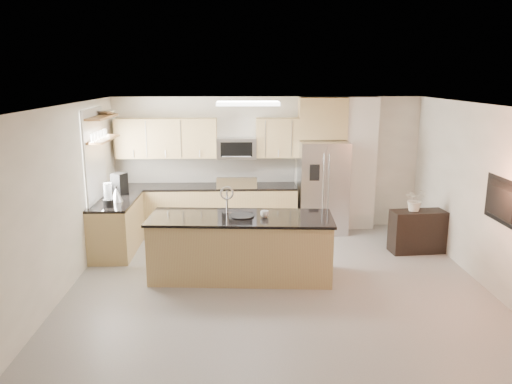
{
  "coord_description": "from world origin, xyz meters",
  "views": [
    {
      "loc": [
        -0.53,
        -6.5,
        3.0
      ],
      "look_at": [
        -0.28,
        1.3,
        1.17
      ],
      "focal_mm": 35.0,
      "sensor_mm": 36.0,
      "label": 1
    }
  ],
  "objects_px": {
    "range": "(237,208)",
    "platter": "(241,216)",
    "coffee_maker": "(119,184)",
    "bowl": "(105,112)",
    "cup": "(265,214)",
    "kettle": "(116,195)",
    "television": "(500,203)",
    "microwave": "(237,148)",
    "refrigerator": "(322,187)",
    "island": "(241,246)",
    "flower_vase": "(416,194)",
    "blender": "(108,196)",
    "credenza": "(417,231)"
  },
  "relations": [
    {
      "from": "range",
      "to": "platter",
      "type": "height_order",
      "value": "range"
    },
    {
      "from": "bowl",
      "to": "refrigerator",
      "type": "bearing_deg",
      "value": 9.18
    },
    {
      "from": "kettle",
      "to": "flower_vase",
      "type": "bearing_deg",
      "value": -1.01
    },
    {
      "from": "credenza",
      "to": "bowl",
      "type": "xyz_separation_m",
      "value": [
        -5.37,
        0.61,
        2.02
      ]
    },
    {
      "from": "blender",
      "to": "coffee_maker",
      "type": "distance_m",
      "value": 0.87
    },
    {
      "from": "kettle",
      "to": "cup",
      "type": "bearing_deg",
      "value": -24.84
    },
    {
      "from": "flower_vase",
      "to": "television",
      "type": "xyz_separation_m",
      "value": [
        0.46,
        -1.85,
        0.31
      ]
    },
    {
      "from": "coffee_maker",
      "to": "flower_vase",
      "type": "height_order",
      "value": "flower_vase"
    },
    {
      "from": "range",
      "to": "cup",
      "type": "relative_size",
      "value": 9.03
    },
    {
      "from": "microwave",
      "to": "kettle",
      "type": "xyz_separation_m",
      "value": [
        -2.02,
        -1.31,
        -0.59
      ]
    },
    {
      "from": "coffee_maker",
      "to": "bowl",
      "type": "relative_size",
      "value": 0.98
    },
    {
      "from": "refrigerator",
      "to": "flower_vase",
      "type": "relative_size",
      "value": 2.97
    },
    {
      "from": "cup",
      "to": "platter",
      "type": "bearing_deg",
      "value": 173.14
    },
    {
      "from": "microwave",
      "to": "island",
      "type": "bearing_deg",
      "value": -88.34
    },
    {
      "from": "bowl",
      "to": "coffee_maker",
      "type": "bearing_deg",
      "value": 12.96
    },
    {
      "from": "platter",
      "to": "television",
      "type": "relative_size",
      "value": 0.35
    },
    {
      "from": "flower_vase",
      "to": "microwave",
      "type": "bearing_deg",
      "value": 155.38
    },
    {
      "from": "kettle",
      "to": "refrigerator",
      "type": "bearing_deg",
      "value": 17.14
    },
    {
      "from": "flower_vase",
      "to": "coffee_maker",
      "type": "bearing_deg",
      "value": 173.02
    },
    {
      "from": "bowl",
      "to": "flower_vase",
      "type": "height_order",
      "value": "bowl"
    },
    {
      "from": "range",
      "to": "microwave",
      "type": "relative_size",
      "value": 1.5
    },
    {
      "from": "range",
      "to": "refrigerator",
      "type": "xyz_separation_m",
      "value": [
        1.66,
        -0.05,
        0.42
      ]
    },
    {
      "from": "bowl",
      "to": "television",
      "type": "bearing_deg",
      "value": -22.98
    },
    {
      "from": "television",
      "to": "range",
      "type": "bearing_deg",
      "value": 48.36
    },
    {
      "from": "microwave",
      "to": "refrigerator",
      "type": "xyz_separation_m",
      "value": [
        1.66,
        -0.17,
        -0.74
      ]
    },
    {
      "from": "range",
      "to": "island",
      "type": "distance_m",
      "value": 2.27
    },
    {
      "from": "range",
      "to": "television",
      "type": "relative_size",
      "value": 1.06
    },
    {
      "from": "cup",
      "to": "coffee_maker",
      "type": "bearing_deg",
      "value": 146.4
    },
    {
      "from": "television",
      "to": "island",
      "type": "bearing_deg",
      "value": 76.16
    },
    {
      "from": "refrigerator",
      "to": "bowl",
      "type": "bearing_deg",
      "value": -170.82
    },
    {
      "from": "island",
      "to": "cup",
      "type": "xyz_separation_m",
      "value": [
        0.36,
        -0.04,
        0.52
      ]
    },
    {
      "from": "coffee_maker",
      "to": "flower_vase",
      "type": "xyz_separation_m",
      "value": [
        5.14,
        -0.63,
        -0.07
      ]
    },
    {
      "from": "microwave",
      "to": "bowl",
      "type": "distance_m",
      "value": 2.51
    },
    {
      "from": "platter",
      "to": "blender",
      "type": "bearing_deg",
      "value": 160.5
    },
    {
      "from": "range",
      "to": "credenza",
      "type": "distance_m",
      "value": 3.38
    },
    {
      "from": "range",
      "to": "flower_vase",
      "type": "xyz_separation_m",
      "value": [
        3.05,
        -1.27,
        0.56
      ]
    },
    {
      "from": "range",
      "to": "flower_vase",
      "type": "relative_size",
      "value": 1.9
    },
    {
      "from": "cup",
      "to": "coffee_maker",
      "type": "distance_m",
      "value": 3.03
    },
    {
      "from": "cup",
      "to": "platter",
      "type": "relative_size",
      "value": 0.34
    },
    {
      "from": "island",
      "to": "coffee_maker",
      "type": "height_order",
      "value": "island"
    },
    {
      "from": "range",
      "to": "platter",
      "type": "distance_m",
      "value": 2.33
    },
    {
      "from": "cup",
      "to": "blender",
      "type": "distance_m",
      "value": 2.63
    },
    {
      "from": "cup",
      "to": "kettle",
      "type": "relative_size",
      "value": 0.47
    },
    {
      "from": "blender",
      "to": "television",
      "type": "height_order",
      "value": "television"
    },
    {
      "from": "platter",
      "to": "blender",
      "type": "distance_m",
      "value": 2.29
    },
    {
      "from": "platter",
      "to": "flower_vase",
      "type": "distance_m",
      "value": 3.13
    },
    {
      "from": "credenza",
      "to": "coffee_maker",
      "type": "distance_m",
      "value": 5.31
    },
    {
      "from": "kettle",
      "to": "range",
      "type": "bearing_deg",
      "value": 30.29
    },
    {
      "from": "microwave",
      "to": "cup",
      "type": "distance_m",
      "value": 2.56
    },
    {
      "from": "island",
      "to": "range",
      "type": "bearing_deg",
      "value": 95.58
    }
  ]
}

